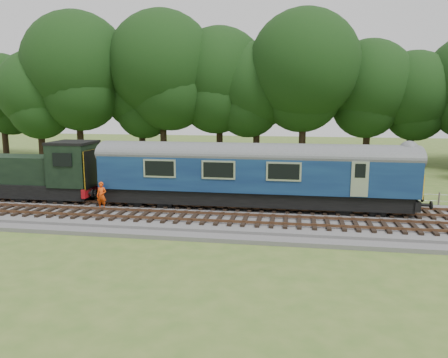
# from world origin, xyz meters

# --- Properties ---
(ground) EXTENTS (120.00, 120.00, 0.00)m
(ground) POSITION_xyz_m (0.00, 0.00, 0.00)
(ground) COLOR #436625
(ground) RESTS_ON ground
(ballast) EXTENTS (70.00, 7.00, 0.35)m
(ballast) POSITION_xyz_m (0.00, 0.00, 0.17)
(ballast) COLOR #4C4C4F
(ballast) RESTS_ON ground
(track_north) EXTENTS (67.20, 2.40, 0.21)m
(track_north) POSITION_xyz_m (0.00, 1.40, 0.42)
(track_north) COLOR black
(track_north) RESTS_ON ballast
(track_south) EXTENTS (67.20, 2.40, 0.21)m
(track_south) POSITION_xyz_m (0.00, -1.60, 0.42)
(track_south) COLOR black
(track_south) RESTS_ON ballast
(fence) EXTENTS (64.00, 0.12, 1.00)m
(fence) POSITION_xyz_m (0.00, 4.50, 0.00)
(fence) COLOR #6B6054
(fence) RESTS_ON ground
(tree_line) EXTENTS (70.00, 8.00, 18.00)m
(tree_line) POSITION_xyz_m (0.00, 22.00, 0.00)
(tree_line) COLOR black
(tree_line) RESTS_ON ground
(dmu_railcar) EXTENTS (18.05, 2.86, 3.88)m
(dmu_railcar) POSITION_xyz_m (0.79, 1.40, 2.61)
(dmu_railcar) COLOR black
(dmu_railcar) RESTS_ON ground
(shunter_loco) EXTENTS (8.91, 2.60, 3.38)m
(shunter_loco) POSITION_xyz_m (-13.14, 1.40, 1.97)
(shunter_loco) COLOR black
(shunter_loco) RESTS_ON ground
(worker) EXTENTS (0.58, 0.38, 1.59)m
(worker) POSITION_xyz_m (-7.82, -0.42, 1.15)
(worker) COLOR #F2460C
(worker) RESTS_ON ballast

